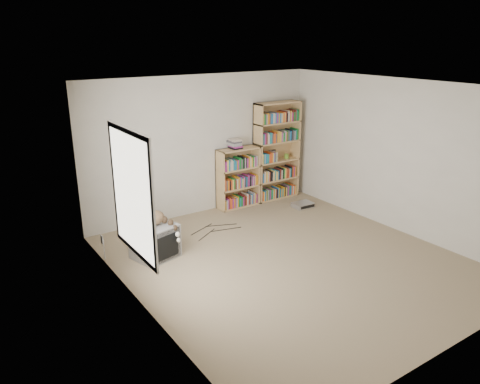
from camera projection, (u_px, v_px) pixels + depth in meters
floor at (290, 261)px, 6.83m from camera, size 4.50×5.00×0.01m
wall_back at (202, 145)px, 8.40m from camera, size 4.50×0.02×2.50m
wall_front at (462, 242)px, 4.48m from camera, size 4.50×0.02×2.50m
wall_left at (139, 212)px, 5.24m from camera, size 0.02×5.00×2.50m
wall_right at (398, 156)px, 7.64m from camera, size 0.02×5.00×2.50m
ceiling at (296, 86)px, 6.04m from camera, size 4.50×5.00×0.02m
window at (132, 194)px, 5.36m from camera, size 0.02×1.22×1.52m
crt_tv at (154, 241)px, 6.87m from camera, size 0.69×0.65×0.51m
cat at (154, 220)px, 6.75m from camera, size 0.61×0.46×0.51m
bookcase_tall at (276, 154)px, 9.24m from camera, size 0.96×0.30×1.92m
bookcase_short at (238, 180)px, 8.88m from camera, size 0.83×0.30×1.14m
book_stack at (235, 144)px, 8.63m from camera, size 0.21×0.27×0.18m
green_mug at (286, 156)px, 9.38m from camera, size 0.09×0.09×0.09m
framed_print at (273, 154)px, 9.31m from camera, size 0.14×0.05×0.19m
dvd_player at (303, 205)px, 8.97m from camera, size 0.39×0.29×0.09m
wall_outlet at (102, 240)px, 6.77m from camera, size 0.01×0.08×0.13m
floor_cables at (209, 228)px, 7.97m from camera, size 1.20×0.70×0.01m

